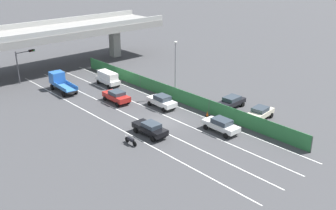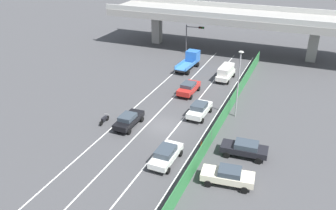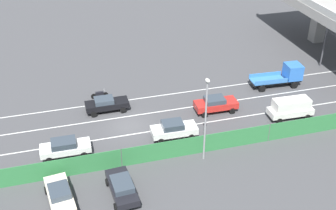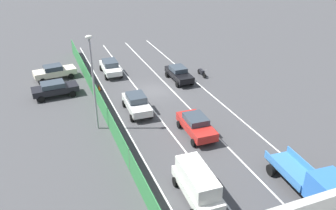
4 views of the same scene
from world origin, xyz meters
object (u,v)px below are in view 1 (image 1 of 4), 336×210
object	(u,v)px
motorcycle	(131,140)
street_lamp	(175,64)
car_sedan_white	(162,101)
car_sedan_red	(116,96)
flatbed_truck_blue	(60,81)
parked_sedan_cream	(260,113)
traffic_cone	(207,114)
parked_sedan_dark	(231,102)
traffic_light	(24,60)
car_hatchback_white	(221,125)
car_van_white	(108,78)
car_sedan_black	(150,128)

from	to	relation	value
motorcycle	street_lamp	bearing A→B (deg)	28.83
car_sedan_white	street_lamp	world-z (taller)	street_lamp
car_sedan_red	street_lamp	xyz separation A→B (m)	(7.35, -3.99, 3.93)
car_sedan_white	street_lamp	bearing A→B (deg)	22.46
street_lamp	car_sedan_white	bearing A→B (deg)	-157.54
flatbed_truck_blue	motorcycle	xyz separation A→B (m)	(-2.94, -21.38, -0.87)
parked_sedan_cream	traffic_cone	size ratio (longest dim) A/B	7.08
car_sedan_white	parked_sedan_dark	xyz separation A→B (m)	(6.70, -6.31, -0.05)
flatbed_truck_blue	traffic_cone	bearing A→B (deg)	-67.64
flatbed_truck_blue	traffic_light	xyz separation A→B (m)	(-2.22, 7.17, 2.33)
car_sedan_white	street_lamp	size ratio (longest dim) A/B	0.55
car_hatchback_white	car_sedan_red	xyz separation A→B (m)	(-3.42, 15.92, 0.02)
car_van_white	parked_sedan_cream	bearing A→B (deg)	-75.08
flatbed_truck_blue	car_sedan_white	bearing A→B (deg)	-66.89
car_sedan_red	parked_sedan_cream	bearing A→B (deg)	-60.17
traffic_light	street_lamp	xyz separation A→B (m)	(12.84, -21.08, 1.19)
traffic_light	traffic_cone	world-z (taller)	traffic_light
flatbed_truck_blue	motorcycle	world-z (taller)	flatbed_truck_blue
car_sedan_red	parked_sedan_cream	distance (m)	19.36
car_sedan_red	traffic_cone	size ratio (longest dim) A/B	6.81
car_hatchback_white	car_van_white	distance (m)	22.91
traffic_cone	car_sedan_white	bearing A→B (deg)	110.45
flatbed_truck_blue	traffic_cone	world-z (taller)	flatbed_truck_blue
traffic_cone	car_hatchback_white	bearing A→B (deg)	-118.35
parked_sedan_cream	street_lamp	bearing A→B (deg)	100.10
car_sedan_black	car_sedan_red	world-z (taller)	car_sedan_red
motorcycle	parked_sedan_dark	xyz separation A→B (m)	(16.28, -0.49, 0.43)
parked_sedan_cream	street_lamp	xyz separation A→B (m)	(-2.28, 12.81, 3.96)
traffic_light	flatbed_truck_blue	bearing A→B (deg)	-72.77
traffic_light	street_lamp	distance (m)	24.71
car_sedan_white	flatbed_truck_blue	size ratio (longest dim) A/B	0.75
car_hatchback_white	car_sedan_red	distance (m)	16.29
parked_sedan_cream	street_lamp	distance (m)	13.60
car_sedan_white	car_hatchback_white	world-z (taller)	car_sedan_white
car_sedan_white	traffic_cone	size ratio (longest dim) A/B	6.70
motorcycle	car_hatchback_white	bearing A→B (deg)	-24.92
motorcycle	traffic_light	distance (m)	28.73
motorcycle	parked_sedan_dark	size ratio (longest dim) A/B	0.42
car_sedan_black	street_lamp	bearing A→B (deg)	34.07
motorcycle	parked_sedan_cream	world-z (taller)	parked_sedan_cream
parked_sedan_cream	traffic_light	world-z (taller)	traffic_light
flatbed_truck_blue	parked_sedan_dark	bearing A→B (deg)	-58.61
car_sedan_black	flatbed_truck_blue	world-z (taller)	flatbed_truck_blue
car_hatchback_white	parked_sedan_cream	size ratio (longest dim) A/B	0.96
car_sedan_white	car_sedan_red	distance (m)	6.56
car_sedan_white	car_van_white	world-z (taller)	car_van_white
car_van_white	street_lamp	world-z (taller)	street_lamp
flatbed_truck_blue	traffic_cone	xyz separation A→B (m)	(8.93, -21.69, -1.02)
car_sedan_white	car_sedan_red	world-z (taller)	car_sedan_white
car_sedan_red	flatbed_truck_blue	xyz separation A→B (m)	(-3.27, 9.93, 0.41)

